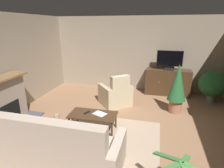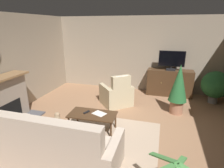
% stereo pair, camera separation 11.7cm
% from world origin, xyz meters
% --- Properties ---
extents(ground_plane, '(6.78, 6.82, 0.04)m').
position_xyz_m(ground_plane, '(0.00, 0.00, -0.02)').
color(ground_plane, '#936B4C').
extents(wall_back, '(6.78, 0.10, 2.73)m').
position_xyz_m(wall_back, '(0.00, 3.16, 1.37)').
color(wall_back, gray).
rests_on(wall_back, ground_plane).
extents(wall_left, '(0.10, 6.82, 2.73)m').
position_xyz_m(wall_left, '(-3.14, 0.00, 1.37)').
color(wall_left, gray).
rests_on(wall_left, ground_plane).
extents(rug_central, '(2.40, 2.01, 0.01)m').
position_xyz_m(rug_central, '(-0.21, -0.42, 0.01)').
color(rug_central, tan).
rests_on(rug_central, ground_plane).
extents(fireplace, '(0.84, 1.52, 1.22)m').
position_xyz_m(fireplace, '(-2.81, -0.42, 0.58)').
color(fireplace, '#4C4C51').
rests_on(fireplace, ground_plane).
extents(tv_cabinet, '(1.54, 0.52, 0.92)m').
position_xyz_m(tv_cabinet, '(1.20, 2.81, 0.44)').
color(tv_cabinet, black).
rests_on(tv_cabinet, ground_plane).
extents(television, '(0.86, 0.20, 0.67)m').
position_xyz_m(television, '(1.20, 2.75, 1.28)').
color(television, black).
rests_on(television, tv_cabinet).
extents(coffee_table, '(1.12, 0.60, 0.43)m').
position_xyz_m(coffee_table, '(-0.56, -0.13, 0.39)').
color(coffee_table, '#422B19').
rests_on(coffee_table, ground_plane).
extents(tv_remote, '(0.11, 0.18, 0.02)m').
position_xyz_m(tv_remote, '(-0.71, -0.11, 0.44)').
color(tv_remote, black).
rests_on(tv_remote, coffee_table).
extents(folded_newspaper, '(0.36, 0.32, 0.01)m').
position_xyz_m(folded_newspaper, '(-0.41, -0.08, 0.44)').
color(folded_newspaper, silver).
rests_on(folded_newspaper, coffee_table).
extents(sofa_floral, '(2.17, 0.88, 1.05)m').
position_xyz_m(sofa_floral, '(-0.72, -1.38, 0.34)').
color(sofa_floral, '#C6B29E').
rests_on(sofa_floral, ground_plane).
extents(armchair_in_far_corner, '(1.17, 1.17, 1.03)m').
position_xyz_m(armchair_in_far_corner, '(-0.38, 1.47, 0.33)').
color(armchair_in_far_corner, tan).
rests_on(armchair_in_far_corner, ground_plane).
extents(potted_plant_leafy_by_curtain, '(0.85, 0.85, 1.04)m').
position_xyz_m(potted_plant_leafy_by_curtain, '(2.58, 2.46, 0.60)').
color(potted_plant_leafy_by_curtain, slate).
rests_on(potted_plant_leafy_by_curtain, ground_plane).
extents(potted_plant_small_fern_corner, '(0.50, 0.50, 1.41)m').
position_xyz_m(potted_plant_small_fern_corner, '(1.40, 1.37, 0.79)').
color(potted_plant_small_fern_corner, '#99664C').
rests_on(potted_plant_small_fern_corner, ground_plane).
extents(cat, '(0.37, 0.66, 0.21)m').
position_xyz_m(cat, '(-1.57, -0.07, 0.10)').
color(cat, '#937A5B').
rests_on(cat, ground_plane).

